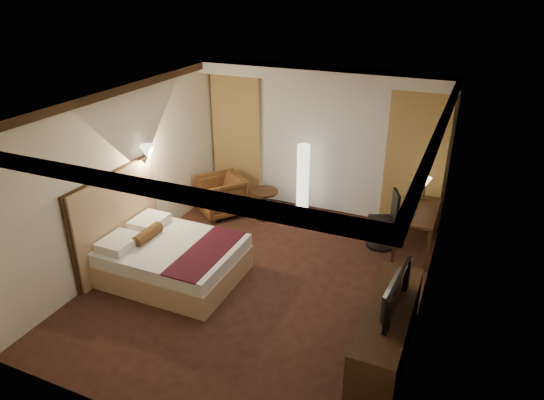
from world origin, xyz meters
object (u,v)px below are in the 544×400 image
at_px(bed, 174,260).
at_px(side_table, 265,204).
at_px(office_chair, 383,219).
at_px(television, 390,286).
at_px(armchair, 221,194).
at_px(floor_lamp, 303,182).
at_px(desk, 416,231).
at_px(dresser, 386,333).

distance_m(bed, side_table, 2.36).
distance_m(office_chair, television, 2.73).
distance_m(armchair, side_table, 0.85).
xyz_separation_m(side_table, office_chair, (2.20, -0.17, 0.22)).
relative_size(armchair, office_chair, 0.82).
distance_m(bed, armchair, 2.19).
relative_size(floor_lamp, desk, 1.19).
bearing_deg(floor_lamp, desk, -11.27).
distance_m(armchair, dresser, 4.47).
xyz_separation_m(desk, dresser, (0.05, -2.67, -0.00)).
bearing_deg(side_table, armchair, -168.66).
height_order(armchair, desk, armchair).
distance_m(desk, office_chair, 0.56).
bearing_deg(armchair, floor_lamp, 56.84).
relative_size(floor_lamp, television, 1.46).
bearing_deg(side_table, bed, -100.72).
xyz_separation_m(side_table, television, (2.77, -2.79, 0.75)).
distance_m(armchair, television, 4.49).
distance_m(office_chair, dresser, 2.69).
bearing_deg(side_table, office_chair, -4.41).
bearing_deg(bed, floor_lamp, 67.82).
distance_m(side_table, office_chair, 2.22).
xyz_separation_m(floor_lamp, desk, (2.12, -0.42, -0.34)).
distance_m(bed, floor_lamp, 2.86).
bearing_deg(office_chair, bed, -163.38).
height_order(floor_lamp, dresser, floor_lamp).
relative_size(desk, dresser, 0.63).
height_order(bed, television, television).
bearing_deg(television, side_table, 48.87).
relative_size(side_table, floor_lamp, 0.38).
relative_size(bed, dresser, 1.00).
xyz_separation_m(bed, floor_lamp, (1.07, 2.62, 0.44)).
bearing_deg(floor_lamp, armchair, -162.13).
distance_m(desk, television, 2.74).
relative_size(bed, floor_lamp, 1.33).
bearing_deg(side_table, dresser, -44.88).
bearing_deg(dresser, desk, 91.07).
relative_size(dresser, television, 1.94).
bearing_deg(bed, side_table, 79.28).
height_order(armchair, dresser, armchair).
distance_m(floor_lamp, television, 3.77).
xyz_separation_m(armchair, television, (3.59, -2.62, 0.61)).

